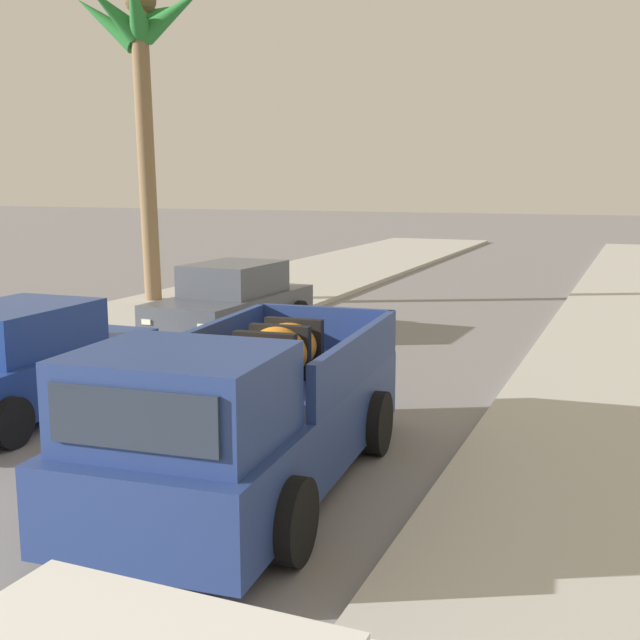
{
  "coord_description": "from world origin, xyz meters",
  "views": [
    {
      "loc": [
        4.8,
        -0.37,
        3.22
      ],
      "look_at": [
        0.43,
        10.36,
        1.2
      ],
      "focal_mm": 45.05,
      "sensor_mm": 36.0,
      "label": 1
    }
  ],
  "objects_px": {
    "pickup_truck": "(247,417)",
    "car_left_near": "(22,363)",
    "palm_tree_right_fore": "(142,52)",
    "car_left_mid": "(233,303)"
  },
  "relations": [
    {
      "from": "car_left_near",
      "to": "car_left_mid",
      "type": "xyz_separation_m",
      "value": [
        0.06,
        6.06,
        0.0
      ]
    },
    {
      "from": "pickup_truck",
      "to": "car_left_mid",
      "type": "bearing_deg",
      "value": 119.26
    },
    {
      "from": "palm_tree_right_fore",
      "to": "car_left_near",
      "type": "bearing_deg",
      "value": -66.2
    },
    {
      "from": "pickup_truck",
      "to": "palm_tree_right_fore",
      "type": "height_order",
      "value": "palm_tree_right_fore"
    },
    {
      "from": "pickup_truck",
      "to": "car_left_near",
      "type": "bearing_deg",
      "value": 161.65
    },
    {
      "from": "car_left_near",
      "to": "palm_tree_right_fore",
      "type": "relative_size",
      "value": 0.54
    },
    {
      "from": "car_left_near",
      "to": "palm_tree_right_fore",
      "type": "bearing_deg",
      "value": 113.8
    },
    {
      "from": "pickup_truck",
      "to": "car_left_mid",
      "type": "distance_m",
      "value": 8.56
    },
    {
      "from": "car_left_mid",
      "to": "palm_tree_right_fore",
      "type": "bearing_deg",
      "value": 143.51
    },
    {
      "from": "pickup_truck",
      "to": "car_left_near",
      "type": "relative_size",
      "value": 1.24
    }
  ]
}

